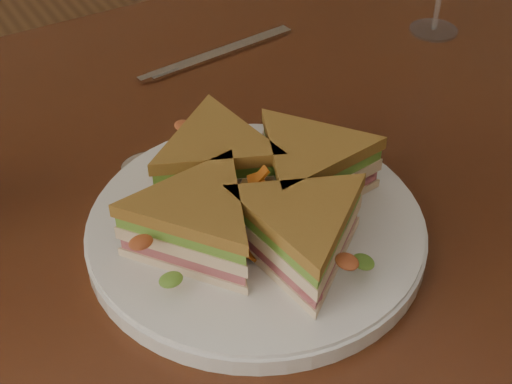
{
  "coord_description": "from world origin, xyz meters",
  "views": [
    {
      "loc": [
        -0.25,
        -0.46,
        1.18
      ],
      "look_at": [
        -0.02,
        -0.08,
        0.8
      ],
      "focal_mm": 50.0,
      "sensor_mm": 36.0,
      "label": 1
    }
  ],
  "objects_px": {
    "plate": "(256,229)",
    "sandwich_wedges": "(256,197)",
    "knife": "(212,56)",
    "spoon": "(167,159)",
    "table": "(233,255)"
  },
  "relations": [
    {
      "from": "sandwich_wedges",
      "to": "knife",
      "type": "relative_size",
      "value": 1.2
    },
    {
      "from": "table",
      "to": "spoon",
      "type": "bearing_deg",
      "value": 123.06
    },
    {
      "from": "plate",
      "to": "sandwich_wedges",
      "type": "relative_size",
      "value": 1.12
    },
    {
      "from": "sandwich_wedges",
      "to": "knife",
      "type": "height_order",
      "value": "sandwich_wedges"
    },
    {
      "from": "plate",
      "to": "spoon",
      "type": "relative_size",
      "value": 1.58
    },
    {
      "from": "knife",
      "to": "spoon",
      "type": "bearing_deg",
      "value": -136.09
    },
    {
      "from": "plate",
      "to": "knife",
      "type": "relative_size",
      "value": 1.35
    },
    {
      "from": "table",
      "to": "sandwich_wedges",
      "type": "bearing_deg",
      "value": -103.02
    },
    {
      "from": "table",
      "to": "knife",
      "type": "bearing_deg",
      "value": 65.81
    },
    {
      "from": "plate",
      "to": "sandwich_wedges",
      "type": "height_order",
      "value": "sandwich_wedges"
    },
    {
      "from": "knife",
      "to": "sandwich_wedges",
      "type": "bearing_deg",
      "value": -116.99
    },
    {
      "from": "sandwich_wedges",
      "to": "knife",
      "type": "distance_m",
      "value": 0.32
    },
    {
      "from": "plate",
      "to": "knife",
      "type": "height_order",
      "value": "plate"
    },
    {
      "from": "knife",
      "to": "plate",
      "type": "bearing_deg",
      "value": -116.99
    },
    {
      "from": "sandwich_wedges",
      "to": "spoon",
      "type": "height_order",
      "value": "sandwich_wedges"
    }
  ]
}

